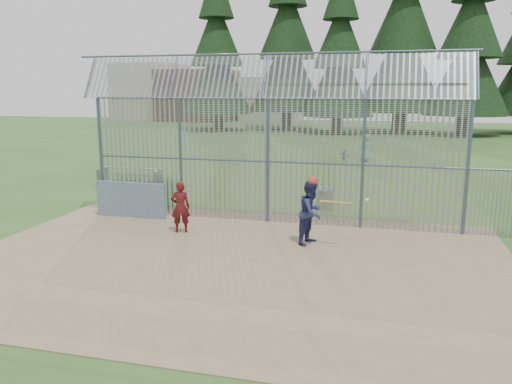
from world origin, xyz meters
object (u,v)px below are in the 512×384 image
(onlooker, at_px, (180,207))
(dugout_wall, at_px, (131,200))
(batter, at_px, (311,212))
(trash_can, at_px, (325,199))
(bleacher, at_px, (129,176))

(onlooker, bearing_deg, dugout_wall, -49.46)
(batter, distance_m, trash_can, 4.29)
(onlooker, bearing_deg, trash_can, -154.30)
(onlooker, xyz_separation_m, bleacher, (-5.37, 6.78, -0.39))
(batter, height_order, trash_can, batter)
(dugout_wall, distance_m, bleacher, 6.29)
(batter, distance_m, onlooker, 3.98)
(onlooker, distance_m, trash_can, 5.67)
(onlooker, xyz_separation_m, trash_can, (3.89, 4.11, -0.42))
(dugout_wall, distance_m, batter, 6.49)
(bleacher, bearing_deg, batter, -36.56)
(trash_can, bearing_deg, bleacher, 163.87)
(dugout_wall, xyz_separation_m, trash_can, (6.23, 2.83, -0.24))
(batter, relative_size, bleacher, 0.60)
(batter, distance_m, bleacher, 11.65)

